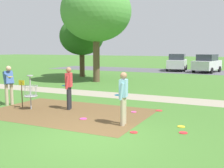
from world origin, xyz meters
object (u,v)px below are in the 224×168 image
object	(u,v)px
frisbee_near_basket	(134,132)
frisbee_far_right	(83,119)
tree_near_right	(96,12)
player_foreground_watching	(123,95)
player_throwing	(9,83)
frisbee_scattered_b	(159,111)
tree_mid_left	(82,36)
frisbee_by_tee	(181,127)
parked_car_leftmost	(177,62)
disc_golf_basket	(29,91)
frisbee_mid_grass	(134,112)
frisbee_scattered_a	(183,133)
parked_car_center_left	(207,63)
player_waiting_left	(69,86)

from	to	relation	value
frisbee_near_basket	frisbee_far_right	size ratio (longest dim) A/B	0.89
frisbee_far_right	tree_near_right	xyz separation A→B (m)	(-4.93, 9.95, 5.05)
player_foreground_watching	player_throwing	distance (m)	5.80
frisbee_far_right	frisbee_scattered_b	distance (m)	3.15
tree_near_right	tree_mid_left	size ratio (longest dim) A/B	1.42
frisbee_far_right	tree_near_right	size ratio (longest dim) A/B	0.04
frisbee_by_tee	tree_mid_left	xyz separation A→B (m)	(-11.21, 12.30, 3.45)
frisbee_scattered_b	parked_car_leftmost	bearing A→B (deg)	100.93
frisbee_scattered_b	tree_mid_left	xyz separation A→B (m)	(-9.93, 10.36, 3.45)
disc_golf_basket	frisbee_by_tee	bearing A→B (deg)	0.25
frisbee_near_basket	player_foreground_watching	bearing A→B (deg)	133.65
disc_golf_basket	frisbee_scattered_b	distance (m)	5.26
frisbee_mid_grass	tree_mid_left	bearing A→B (deg)	129.59
frisbee_by_tee	frisbee_scattered_a	world-z (taller)	same
frisbee_scattered_b	tree_mid_left	distance (m)	14.76
disc_golf_basket	frisbee_scattered_b	bearing A→B (deg)	22.16
tree_near_right	parked_car_center_left	size ratio (longest dim) A/B	1.62
player_waiting_left	parked_car_leftmost	bearing A→B (deg)	91.52
frisbee_near_basket	frisbee_mid_grass	size ratio (longest dim) A/B	1.08
tree_mid_left	frisbee_mid_grass	bearing A→B (deg)	-50.41
frisbee_mid_grass	frisbee_scattered_a	size ratio (longest dim) A/B	0.86
frisbee_near_basket	parked_car_leftmost	world-z (taller)	parked_car_leftmost
frisbee_near_basket	tree_mid_left	bearing A→B (deg)	126.72
frisbee_by_tee	parked_car_leftmost	xyz separation A→B (m)	(-5.23, 22.40, 0.91)
frisbee_scattered_b	parked_car_center_left	world-z (taller)	parked_car_center_left
frisbee_scattered_a	parked_car_center_left	world-z (taller)	parked_car_center_left
frisbee_near_basket	frisbee_by_tee	bearing A→B (deg)	47.22
frisbee_by_tee	frisbee_scattered_a	size ratio (longest dim) A/B	0.96
tree_near_right	tree_mid_left	distance (m)	4.40
player_foreground_watching	player_throwing	size ratio (longest dim) A/B	1.00
player_waiting_left	frisbee_scattered_b	world-z (taller)	player_waiting_left
player_throwing	frisbee_scattered_a	bearing A→B (deg)	-6.48
frisbee_scattered_a	parked_car_leftmost	bearing A→B (deg)	103.26
tree_mid_left	disc_golf_basket	bearing A→B (deg)	-67.50
frisbee_far_right	parked_car_center_left	distance (m)	22.07
player_foreground_watching	frisbee_scattered_b	distance (m)	2.72
player_throwing	tree_near_right	bearing A→B (deg)	94.63
frisbee_far_right	tree_mid_left	world-z (taller)	tree_mid_left
player_foreground_watching	parked_car_center_left	xyz separation A→B (m)	(-0.24, 22.11, -0.05)
frisbee_by_tee	tree_mid_left	distance (m)	16.99
player_throwing	tree_near_right	distance (m)	10.11
tree_mid_left	player_foreground_watching	bearing A→B (deg)	-53.66
player_throwing	parked_car_center_left	world-z (taller)	parked_car_center_left
player_throwing	tree_near_right	xyz separation A→B (m)	(-0.75, 9.22, 4.07)
frisbee_mid_grass	player_waiting_left	bearing A→B (deg)	-166.07
frisbee_near_basket	tree_mid_left	xyz separation A→B (m)	(-10.08, 13.51, 3.45)
frisbee_mid_grass	disc_golf_basket	bearing A→B (deg)	-161.89
frisbee_near_basket	disc_golf_basket	bearing A→B (deg)	166.55
frisbee_scattered_a	disc_golf_basket	bearing A→B (deg)	174.54
frisbee_mid_grass	frisbee_far_right	world-z (taller)	same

